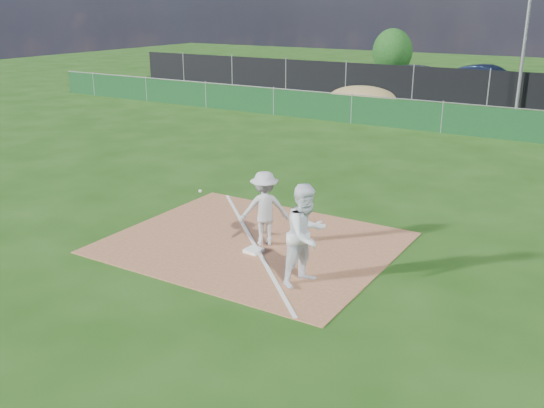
% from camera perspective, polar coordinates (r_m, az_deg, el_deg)
% --- Properties ---
extents(ground, '(90.00, 90.00, 0.00)m').
position_cam_1_polar(ground, '(21.18, 11.70, 4.23)').
color(ground, '#1A440E').
rests_on(ground, ground).
extents(infield_dirt, '(6.00, 5.00, 0.02)m').
position_cam_1_polar(infield_dirt, '(13.44, -1.80, -3.66)').
color(infield_dirt, '#995E3D').
rests_on(infield_dirt, ground).
extents(foul_line, '(5.01, 5.01, 0.01)m').
position_cam_1_polar(foul_line, '(13.44, -1.80, -3.60)').
color(foul_line, white).
rests_on(foul_line, infield_dirt).
extents(green_fence, '(44.00, 0.05, 1.20)m').
position_cam_1_polar(green_fence, '(25.73, 15.70, 7.78)').
color(green_fence, '#0F3818').
rests_on(green_fence, ground).
extents(dirt_mound, '(3.38, 2.60, 1.17)m').
position_cam_1_polar(dirt_mound, '(30.64, 8.50, 9.85)').
color(dirt_mound, olive).
rests_on(dirt_mound, ground).
extents(black_fence, '(46.00, 0.04, 1.80)m').
position_cam_1_polar(black_fence, '(33.37, 19.72, 10.23)').
color(black_fence, black).
rests_on(black_fence, ground).
extents(parking_lot, '(46.00, 9.00, 0.01)m').
position_cam_1_polar(parking_lot, '(38.35, 21.23, 9.65)').
color(parking_lot, black).
rests_on(parking_lot, ground).
extents(light_pole, '(0.16, 0.16, 8.00)m').
position_cam_1_polar(light_pole, '(32.55, 22.86, 15.21)').
color(light_pole, slate).
rests_on(light_pole, ground).
extents(first_base, '(0.36, 0.36, 0.07)m').
position_cam_1_polar(first_base, '(12.92, -1.75, -4.38)').
color(first_base, white).
rests_on(first_base, infield_dirt).
extents(play_at_first, '(2.50, 1.15, 1.65)m').
position_cam_1_polar(play_at_first, '(13.05, -0.72, -0.43)').
color(play_at_first, silver).
rests_on(play_at_first, infield_dirt).
extents(runner, '(0.97, 1.12, 1.96)m').
position_cam_1_polar(runner, '(11.24, 3.22, -2.91)').
color(runner, white).
rests_on(runner, ground).
extents(car_left, '(4.76, 2.50, 1.55)m').
position_cam_1_polar(car_left, '(38.63, 13.79, 11.58)').
color(car_left, '#AFB2B8').
rests_on(car_left, parking_lot).
extents(car_mid, '(4.98, 2.48, 1.57)m').
position_cam_1_polar(car_mid, '(38.31, 19.63, 11.01)').
color(car_mid, black).
rests_on(car_mid, parking_lot).
extents(tree_left, '(2.82, 2.82, 3.34)m').
position_cam_1_polar(tree_left, '(45.15, 11.26, 13.87)').
color(tree_left, '#382316').
rests_on(tree_left, ground).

